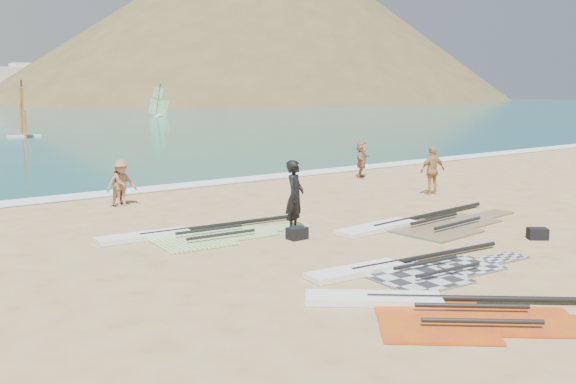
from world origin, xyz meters
TOP-DOWN VIEW (x-y plane):
  - ground at (0.00, 0.00)m, footprint 300.00×300.00m
  - surf_line at (0.00, 12.30)m, footprint 300.00×1.20m
  - headland_main at (85.00, 130.00)m, footprint 143.00×143.00m
  - headland_minor at (120.00, 140.00)m, footprint 70.00×70.00m
  - rig_grey at (-1.16, -1.06)m, footprint 5.40×2.33m
  - rig_green at (-3.38, 4.54)m, footprint 5.79×2.47m
  - rig_orange at (2.45, 1.85)m, footprint 6.41×2.64m
  - rig_red at (-2.51, -3.16)m, footprint 4.91×4.90m
  - gear_bag_near at (-1.31, 2.70)m, footprint 0.50×0.37m
  - gear_bag_far at (3.71, -1.00)m, footprint 0.60×0.58m
  - person_wetsuit at (-0.87, 3.37)m, footprint 0.86×0.81m
  - beachgoer_left at (-3.12, 9.95)m, footprint 0.91×0.84m
  - beachgoer_mid at (-3.17, 9.83)m, footprint 1.02×0.62m
  - beachgoer_back at (6.83, 5.30)m, footprint 1.09×0.60m
  - beachgoer_right at (7.68, 9.98)m, footprint 1.42×1.29m
  - windsurfer_centre at (1.60, 41.06)m, footprint 2.45×2.93m
  - windsurfer_right at (23.81, 64.76)m, footprint 2.04×2.08m

SIDE VIEW (x-z plane):
  - ground at x=0.00m, z-range 0.00..0.00m
  - surf_line at x=0.00m, z-range -0.02..0.02m
  - headland_main at x=85.00m, z-range -22.50..22.50m
  - headland_minor at x=120.00m, z-range -14.00..14.00m
  - rig_grey at x=-1.16m, z-range -0.05..0.15m
  - rig_green at x=-3.38m, z-range -0.05..0.15m
  - rig_red at x=-2.51m, z-range -0.05..0.15m
  - rig_orange at x=2.45m, z-range -0.05..0.15m
  - gear_bag_far at x=3.71m, z-range 0.00..0.29m
  - gear_bag_near at x=-1.31m, z-range 0.00..0.31m
  - beachgoer_left at x=-3.12m, z-range 0.00..1.51m
  - beachgoer_mid at x=-3.17m, z-range 0.00..1.54m
  - beachgoer_right at x=7.68m, z-range 0.00..1.58m
  - beachgoer_back at x=6.83m, z-range 0.00..1.76m
  - person_wetsuit at x=-0.87m, z-range 0.00..1.97m
  - windsurfer_right at x=23.81m, z-range -0.83..3.27m
  - windsurfer_centre at x=1.60m, z-range -0.91..3.47m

